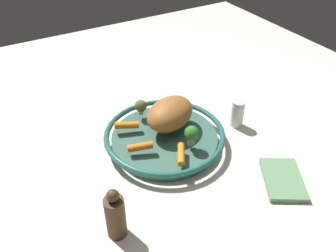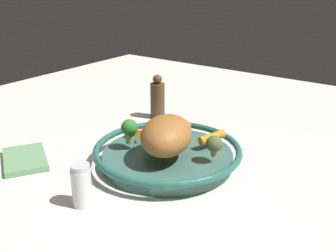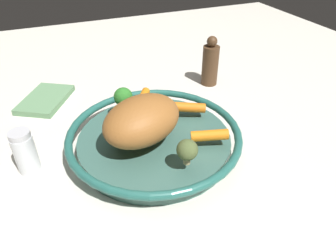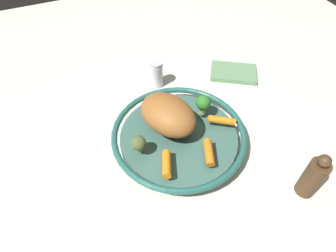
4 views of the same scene
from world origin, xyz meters
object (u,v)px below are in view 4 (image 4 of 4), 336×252
(baby_carrot_right, at_px, (222,120))
(salt_shaker, at_px, (156,74))
(baby_carrot_left, at_px, (167,164))
(roast_chicken_piece, at_px, (168,114))
(baby_carrot_back, at_px, (209,152))
(broccoli_floret_small, at_px, (139,143))
(serving_bowl, at_px, (179,137))
(pepper_mill, at_px, (313,177))
(broccoli_floret_large, at_px, (203,103))
(dish_towel, at_px, (233,73))

(baby_carrot_right, bearing_deg, salt_shaker, -71.84)
(baby_carrot_left, height_order, salt_shaker, salt_shaker)
(roast_chicken_piece, bearing_deg, baby_carrot_back, 113.50)
(broccoli_floret_small, bearing_deg, serving_bowl, -171.03)
(baby_carrot_right, distance_m, baby_carrot_back, 0.11)
(serving_bowl, bearing_deg, pepper_mill, 131.42)
(baby_carrot_left, xyz_separation_m, salt_shaker, (-0.10, -0.32, -0.01))
(baby_carrot_right, distance_m, pepper_mill, 0.24)
(serving_bowl, relative_size, salt_shaker, 3.98)
(roast_chicken_piece, bearing_deg, broccoli_floret_large, -176.13)
(broccoli_floret_large, distance_m, salt_shaker, 0.21)
(pepper_mill, bearing_deg, broccoli_floret_small, -34.53)
(broccoli_floret_large, bearing_deg, serving_bowl, 23.16)
(baby_carrot_left, height_order, pepper_mill, pepper_mill)
(roast_chicken_piece, distance_m, baby_carrot_right, 0.14)
(baby_carrot_left, bearing_deg, dish_towel, -141.90)
(baby_carrot_right, height_order, baby_carrot_back, baby_carrot_back)
(serving_bowl, distance_m, dish_towel, 0.34)
(dish_towel, bearing_deg, broccoli_floret_small, 27.82)
(roast_chicken_piece, distance_m, baby_carrot_back, 0.14)
(salt_shaker, relative_size, pepper_mill, 0.64)
(baby_carrot_back, xyz_separation_m, broccoli_floret_small, (0.15, -0.07, 0.02))
(serving_bowl, xyz_separation_m, broccoli_floret_small, (0.11, 0.02, 0.05))
(broccoli_floret_large, distance_m, broccoli_floret_small, 0.20)
(serving_bowl, relative_size, baby_carrot_left, 4.97)
(broccoli_floret_small, bearing_deg, baby_carrot_right, -179.37)
(baby_carrot_back, bearing_deg, dish_towel, -131.00)
(pepper_mill, distance_m, dish_towel, 0.43)
(broccoli_floret_large, bearing_deg, baby_carrot_back, 69.43)
(salt_shaker, bearing_deg, broccoli_floret_small, 60.77)
(pepper_mill, bearing_deg, baby_carrot_back, -39.75)
(baby_carrot_left, xyz_separation_m, broccoli_floret_small, (0.04, -0.07, 0.02))
(roast_chicken_piece, height_order, salt_shaker, roast_chicken_piece)
(broccoli_floret_small, relative_size, dish_towel, 0.32)
(serving_bowl, bearing_deg, baby_carrot_left, 50.78)
(roast_chicken_piece, distance_m, baby_carrot_left, 0.13)
(serving_bowl, bearing_deg, salt_shaker, -97.33)
(salt_shaker, distance_m, dish_towel, 0.25)
(roast_chicken_piece, bearing_deg, broccoli_floret_small, 26.31)
(serving_bowl, xyz_separation_m, baby_carrot_left, (0.07, 0.08, 0.03))
(baby_carrot_right, height_order, pepper_mill, pepper_mill)
(roast_chicken_piece, bearing_deg, pepper_mill, 130.55)
(serving_bowl, xyz_separation_m, pepper_mill, (-0.21, 0.24, 0.03))
(baby_carrot_back, xyz_separation_m, pepper_mill, (-0.18, 0.15, 0.00))
(baby_carrot_right, xyz_separation_m, broccoli_floret_large, (0.03, -0.05, 0.03))
(broccoli_floret_small, bearing_deg, baby_carrot_back, 152.79)
(baby_carrot_right, xyz_separation_m, salt_shaker, (0.08, -0.25, -0.01))
(roast_chicken_piece, relative_size, salt_shaker, 1.81)
(baby_carrot_back, height_order, dish_towel, baby_carrot_back)
(baby_carrot_left, bearing_deg, serving_bowl, -129.22)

